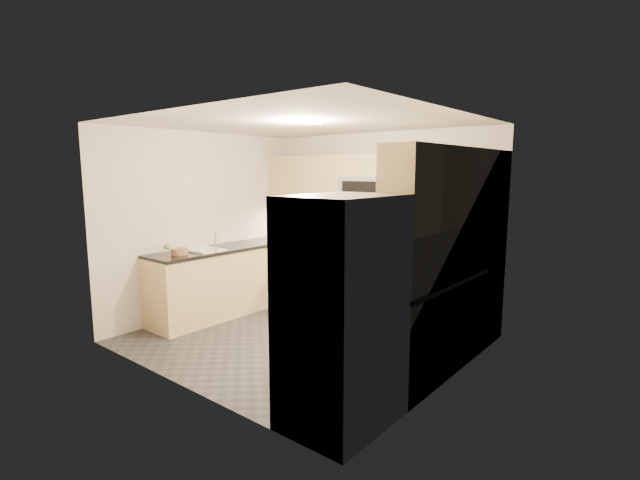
{
  "coord_description": "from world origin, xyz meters",
  "views": [
    {
      "loc": [
        3.5,
        -3.92,
        1.98
      ],
      "look_at": [
        0.0,
        0.35,
        1.15
      ],
      "focal_mm": 26.0,
      "sensor_mm": 36.0,
      "label": 1
    }
  ],
  "objects_px": {
    "cutting_board": "(335,243)",
    "fruit_basket": "(179,252)",
    "microwave": "(369,191)",
    "utensil_bowl": "(450,253)",
    "refrigerator": "(342,312)",
    "gas_range": "(362,282)"
  },
  "relations": [
    {
      "from": "microwave",
      "to": "fruit_basket",
      "type": "xyz_separation_m",
      "value": [
        -1.47,
        -2.03,
        -0.72
      ]
    },
    {
      "from": "refrigerator",
      "to": "cutting_board",
      "type": "xyz_separation_m",
      "value": [
        -1.99,
        2.5,
        0.05
      ]
    },
    {
      "from": "gas_range",
      "to": "fruit_basket",
      "type": "distance_m",
      "value": 2.46
    },
    {
      "from": "gas_range",
      "to": "utensil_bowl",
      "type": "distance_m",
      "value": 1.43
    },
    {
      "from": "refrigerator",
      "to": "utensil_bowl",
      "type": "height_order",
      "value": "refrigerator"
    },
    {
      "from": "gas_range",
      "to": "refrigerator",
      "type": "distance_m",
      "value": 2.86
    },
    {
      "from": "utensil_bowl",
      "to": "fruit_basket",
      "type": "xyz_separation_m",
      "value": [
        -2.77,
        -1.8,
        -0.05
      ]
    },
    {
      "from": "gas_range",
      "to": "utensil_bowl",
      "type": "height_order",
      "value": "utensil_bowl"
    },
    {
      "from": "microwave",
      "to": "utensil_bowl",
      "type": "xyz_separation_m",
      "value": [
        1.3,
        -0.23,
        -0.67
      ]
    },
    {
      "from": "gas_range",
      "to": "refrigerator",
      "type": "relative_size",
      "value": 0.51
    },
    {
      "from": "microwave",
      "to": "fruit_basket",
      "type": "distance_m",
      "value": 2.61
    },
    {
      "from": "utensil_bowl",
      "to": "cutting_board",
      "type": "height_order",
      "value": "utensil_bowl"
    },
    {
      "from": "gas_range",
      "to": "microwave",
      "type": "height_order",
      "value": "microwave"
    },
    {
      "from": "cutting_board",
      "to": "fruit_basket",
      "type": "relative_size",
      "value": 1.64
    },
    {
      "from": "refrigerator",
      "to": "fruit_basket",
      "type": "bearing_deg",
      "value": 169.93
    },
    {
      "from": "refrigerator",
      "to": "gas_range",
      "type": "bearing_deg",
      "value": 120.88
    },
    {
      "from": "cutting_board",
      "to": "fruit_basket",
      "type": "distance_m",
      "value": 2.19
    },
    {
      "from": "gas_range",
      "to": "utensil_bowl",
      "type": "relative_size",
      "value": 2.99
    },
    {
      "from": "refrigerator",
      "to": "utensil_bowl",
      "type": "distance_m",
      "value": 2.33
    },
    {
      "from": "refrigerator",
      "to": "utensil_bowl",
      "type": "xyz_separation_m",
      "value": [
        -0.15,
        2.32,
        0.13
      ]
    },
    {
      "from": "fruit_basket",
      "to": "cutting_board",
      "type": "bearing_deg",
      "value": 65.03
    },
    {
      "from": "cutting_board",
      "to": "fruit_basket",
      "type": "xyz_separation_m",
      "value": [
        -0.92,
        -1.98,
        0.03
      ]
    }
  ]
}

